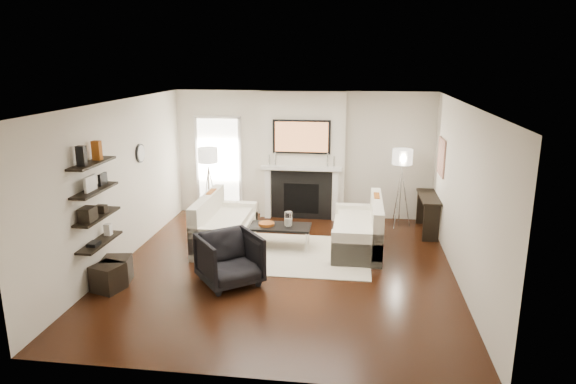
# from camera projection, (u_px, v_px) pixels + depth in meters

# --- Properties ---
(room_envelope) EXTENTS (6.00, 6.00, 6.00)m
(room_envelope) POSITION_uv_depth(u_px,v_px,m) (283.00, 189.00, 8.10)
(room_envelope) COLOR black
(room_envelope) RESTS_ON ground
(chimney_breast) EXTENTS (1.80, 0.25, 2.70)m
(chimney_breast) POSITION_uv_depth(u_px,v_px,m) (302.00, 156.00, 10.86)
(chimney_breast) COLOR silver
(chimney_breast) RESTS_ON floor
(fireplace_surround) EXTENTS (1.30, 0.02, 1.04)m
(fireplace_surround) POSITION_uv_depth(u_px,v_px,m) (301.00, 195.00, 10.94)
(fireplace_surround) COLOR black
(fireplace_surround) RESTS_ON floor
(firebox) EXTENTS (0.75, 0.02, 0.65)m
(firebox) POSITION_uv_depth(u_px,v_px,m) (301.00, 198.00, 10.95)
(firebox) COLOR black
(firebox) RESTS_ON floor
(mantel_pilaster_l) EXTENTS (0.12, 0.08, 1.10)m
(mantel_pilaster_l) POSITION_uv_depth(u_px,v_px,m) (268.00, 193.00, 11.00)
(mantel_pilaster_l) COLOR white
(mantel_pilaster_l) RESTS_ON floor
(mantel_pilaster_r) EXTENTS (0.12, 0.08, 1.10)m
(mantel_pilaster_r) POSITION_uv_depth(u_px,v_px,m) (335.00, 195.00, 10.81)
(mantel_pilaster_r) COLOR white
(mantel_pilaster_r) RESTS_ON floor
(mantel_shelf) EXTENTS (1.70, 0.18, 0.07)m
(mantel_shelf) POSITION_uv_depth(u_px,v_px,m) (301.00, 168.00, 10.74)
(mantel_shelf) COLOR white
(mantel_shelf) RESTS_ON chimney_breast
(tv_body) EXTENTS (1.20, 0.06, 0.70)m
(tv_body) POSITION_uv_depth(u_px,v_px,m) (302.00, 137.00, 10.60)
(tv_body) COLOR black
(tv_body) RESTS_ON chimney_breast
(tv_screen) EXTENTS (1.10, 0.00, 0.62)m
(tv_screen) POSITION_uv_depth(u_px,v_px,m) (301.00, 137.00, 10.56)
(tv_screen) COLOR #BF723F
(tv_screen) RESTS_ON tv_body
(candlestick_l_tall) EXTENTS (0.04, 0.04, 0.30)m
(candlestick_l_tall) POSITION_uv_depth(u_px,v_px,m) (275.00, 159.00, 10.77)
(candlestick_l_tall) COLOR silver
(candlestick_l_tall) RESTS_ON mantel_shelf
(candlestick_l_short) EXTENTS (0.04, 0.04, 0.24)m
(candlestick_l_short) POSITION_uv_depth(u_px,v_px,m) (269.00, 160.00, 10.80)
(candlestick_l_short) COLOR silver
(candlestick_l_short) RESTS_ON mantel_shelf
(candlestick_r_tall) EXTENTS (0.04, 0.04, 0.30)m
(candlestick_r_tall) POSITION_uv_depth(u_px,v_px,m) (328.00, 160.00, 10.63)
(candlestick_r_tall) COLOR silver
(candlestick_r_tall) RESTS_ON mantel_shelf
(candlestick_r_short) EXTENTS (0.04, 0.04, 0.24)m
(candlestick_r_short) POSITION_uv_depth(u_px,v_px,m) (334.00, 162.00, 10.62)
(candlestick_r_short) COLOR silver
(candlestick_r_short) RESTS_ON mantel_shelf
(hallway_panel) EXTENTS (0.90, 0.02, 2.10)m
(hallway_panel) POSITION_uv_depth(u_px,v_px,m) (219.00, 166.00, 11.27)
(hallway_panel) COLOR white
(hallway_panel) RESTS_ON floor
(door_trim_l) EXTENTS (0.06, 0.06, 2.16)m
(door_trim_l) POSITION_uv_depth(u_px,v_px,m) (198.00, 166.00, 11.31)
(door_trim_l) COLOR white
(door_trim_l) RESTS_ON floor
(door_trim_r) EXTENTS (0.06, 0.06, 2.16)m
(door_trim_r) POSITION_uv_depth(u_px,v_px,m) (240.00, 167.00, 11.19)
(door_trim_r) COLOR white
(door_trim_r) RESTS_ON floor
(door_trim_top) EXTENTS (1.02, 0.06, 0.06)m
(door_trim_top) POSITION_uv_depth(u_px,v_px,m) (217.00, 117.00, 10.98)
(door_trim_top) COLOR white
(door_trim_top) RESTS_ON wall_back
(rug) EXTENTS (2.60, 2.00, 0.01)m
(rug) POSITION_uv_depth(u_px,v_px,m) (296.00, 254.00, 9.06)
(rug) COLOR beige
(rug) RESTS_ON floor
(loveseat_left_base) EXTENTS (0.85, 1.80, 0.42)m
(loveseat_left_base) POSITION_uv_depth(u_px,v_px,m) (226.00, 234.00, 9.47)
(loveseat_left_base) COLOR white
(loveseat_left_base) RESTS_ON floor
(loveseat_left_back) EXTENTS (0.18, 1.80, 0.80)m
(loveseat_left_back) POSITION_uv_depth(u_px,v_px,m) (208.00, 217.00, 9.43)
(loveseat_left_back) COLOR white
(loveseat_left_back) RESTS_ON floor
(loveseat_left_arm_n) EXTENTS (0.85, 0.18, 0.60)m
(loveseat_left_arm_n) POSITION_uv_depth(u_px,v_px,m) (214.00, 245.00, 8.67)
(loveseat_left_arm_n) COLOR white
(loveseat_left_arm_n) RESTS_ON floor
(loveseat_left_arm_s) EXTENTS (0.85, 0.18, 0.60)m
(loveseat_left_arm_s) POSITION_uv_depth(u_px,v_px,m) (236.00, 216.00, 10.22)
(loveseat_left_arm_s) COLOR white
(loveseat_left_arm_s) RESTS_ON floor
(loveseat_left_cushion) EXTENTS (0.63, 1.44, 0.10)m
(loveseat_left_cushion) POSITION_uv_depth(u_px,v_px,m) (228.00, 221.00, 9.40)
(loveseat_left_cushion) COLOR white
(loveseat_left_cushion) RESTS_ON loveseat_left_base
(pillow_left_orange) EXTENTS (0.10, 0.42, 0.42)m
(pillow_left_orange) POSITION_uv_depth(u_px,v_px,m) (212.00, 202.00, 9.67)
(pillow_left_orange) COLOR #944912
(pillow_left_orange) RESTS_ON loveseat_left_cushion
(pillow_left_charcoal) EXTENTS (0.10, 0.40, 0.40)m
(pillow_left_charcoal) POSITION_uv_depth(u_px,v_px,m) (202.00, 212.00, 9.09)
(pillow_left_charcoal) COLOR black
(pillow_left_charcoal) RESTS_ON loveseat_left_cushion
(loveseat_right_base) EXTENTS (0.85, 1.80, 0.42)m
(loveseat_right_base) POSITION_uv_depth(u_px,v_px,m) (357.00, 238.00, 9.28)
(loveseat_right_base) COLOR white
(loveseat_right_base) RESTS_ON floor
(loveseat_right_back) EXTENTS (0.18, 1.80, 0.80)m
(loveseat_right_back) POSITION_uv_depth(u_px,v_px,m) (376.00, 222.00, 9.15)
(loveseat_right_back) COLOR white
(loveseat_right_back) RESTS_ON floor
(loveseat_right_arm_n) EXTENTS (0.85, 0.18, 0.60)m
(loveseat_right_arm_n) POSITION_uv_depth(u_px,v_px,m) (357.00, 249.00, 8.48)
(loveseat_right_arm_n) COLOR white
(loveseat_right_arm_n) RESTS_ON floor
(loveseat_right_arm_s) EXTENTS (0.85, 0.18, 0.60)m
(loveseat_right_arm_s) POSITION_uv_depth(u_px,v_px,m) (357.00, 219.00, 10.03)
(loveseat_right_arm_s) COLOR white
(loveseat_right_arm_s) RESTS_ON floor
(loveseat_right_cushion) EXTENTS (0.63, 1.44, 0.10)m
(loveseat_right_cushion) POSITION_uv_depth(u_px,v_px,m) (355.00, 224.00, 9.22)
(loveseat_right_cushion) COLOR white
(loveseat_right_cushion) RESTS_ON loveseat_right_base
(pillow_right_orange) EXTENTS (0.10, 0.42, 0.42)m
(pillow_right_orange) POSITION_uv_depth(u_px,v_px,m) (376.00, 206.00, 9.39)
(pillow_right_orange) COLOR #944912
(pillow_right_orange) RESTS_ON loveseat_right_cushion
(pillow_right_charcoal) EXTENTS (0.10, 0.40, 0.40)m
(pillow_right_charcoal) POSITION_uv_depth(u_px,v_px,m) (377.00, 216.00, 8.82)
(pillow_right_charcoal) COLOR black
(pillow_right_charcoal) RESTS_ON loveseat_right_cushion
(coffee_table) EXTENTS (1.10, 0.55, 0.04)m
(coffee_table) POSITION_uv_depth(u_px,v_px,m) (280.00, 227.00, 9.28)
(coffee_table) COLOR black
(coffee_table) RESTS_ON floor
(coffee_leg_nw) EXTENTS (0.02, 0.02, 0.38)m
(coffee_leg_nw) POSITION_uv_depth(u_px,v_px,m) (251.00, 241.00, 9.18)
(coffee_leg_nw) COLOR silver
(coffee_leg_nw) RESTS_ON floor
(coffee_leg_ne) EXTENTS (0.02, 0.02, 0.38)m
(coffee_leg_ne) POSITION_uv_depth(u_px,v_px,m) (306.00, 243.00, 9.06)
(coffee_leg_ne) COLOR silver
(coffee_leg_ne) RESTS_ON floor
(coffee_leg_sw) EXTENTS (0.02, 0.02, 0.38)m
(coffee_leg_sw) POSITION_uv_depth(u_px,v_px,m) (255.00, 233.00, 9.61)
(coffee_leg_sw) COLOR silver
(coffee_leg_sw) RESTS_ON floor
(coffee_leg_se) EXTENTS (0.02, 0.02, 0.38)m
(coffee_leg_se) POSITION_uv_depth(u_px,v_px,m) (309.00, 235.00, 9.48)
(coffee_leg_se) COLOR silver
(coffee_leg_se) RESTS_ON floor
(hurricane_glass) EXTENTS (0.14, 0.14, 0.25)m
(hurricane_glass) POSITION_uv_depth(u_px,v_px,m) (288.00, 219.00, 9.22)
(hurricane_glass) COLOR white
(hurricane_glass) RESTS_ON coffee_table
(hurricane_candle) EXTENTS (0.10, 0.10, 0.15)m
(hurricane_candle) POSITION_uv_depth(u_px,v_px,m) (288.00, 222.00, 9.23)
(hurricane_candle) COLOR white
(hurricane_candle) RESTS_ON coffee_table
(copper_bowl) EXTENTS (0.29, 0.29, 0.05)m
(copper_bowl) POSITION_uv_depth(u_px,v_px,m) (266.00, 224.00, 9.30)
(copper_bowl) COLOR #BD5E1F
(copper_bowl) RESTS_ON coffee_table
(armchair) EXTENTS (1.15, 1.14, 0.87)m
(armchair) POSITION_uv_depth(u_px,v_px,m) (230.00, 257.00, 7.79)
(armchair) COLOR black
(armchair) RESTS_ON floor
(lamp_left_post) EXTENTS (0.02, 0.02, 1.20)m
(lamp_left_post) POSITION_uv_depth(u_px,v_px,m) (209.00, 196.00, 10.60)
(lamp_left_post) COLOR silver
(lamp_left_post) RESTS_ON floor
(lamp_left_shade) EXTENTS (0.40, 0.40, 0.30)m
(lamp_left_shade) POSITION_uv_depth(u_px,v_px,m) (208.00, 155.00, 10.39)
(lamp_left_shade) COLOR white
(lamp_left_shade) RESTS_ON lamp_left_post
(lamp_left_leg_a) EXTENTS (0.25, 0.02, 1.23)m
(lamp_left_leg_a) POSITION_uv_depth(u_px,v_px,m) (215.00, 196.00, 10.59)
(lamp_left_leg_a) COLOR silver
(lamp_left_leg_a) RESTS_ON floor
(lamp_left_leg_b) EXTENTS (0.14, 0.22, 1.23)m
(lamp_left_leg_b) POSITION_uv_depth(u_px,v_px,m) (208.00, 194.00, 10.70)
(lamp_left_leg_b) COLOR silver
(lamp_left_leg_b) RESTS_ON floor
(lamp_left_leg_c) EXTENTS (0.14, 0.22, 1.23)m
(lamp_left_leg_c) POSITION_uv_depth(u_px,v_px,m) (206.00, 197.00, 10.52)
(lamp_left_leg_c) COLOR silver
(lamp_left_leg_c) RESTS_ON floor
(lamp_right_post) EXTENTS (0.02, 0.02, 1.20)m
(lamp_right_post) POSITION_uv_depth(u_px,v_px,m) (400.00, 198.00, 10.44)
(lamp_right_post) COLOR silver
(lamp_right_post) RESTS_ON floor
(lamp_right_shade) EXTENTS (0.40, 0.40, 0.30)m
(lamp_right_shade) POSITION_uv_depth(u_px,v_px,m) (402.00, 157.00, 10.22)
(lamp_right_shade) COLOR white
(lamp_right_shade) RESTS_ON lamp_right_post
(lamp_right_leg_a) EXTENTS (0.25, 0.02, 1.23)m
(lamp_right_leg_a) POSITION_uv_depth(u_px,v_px,m) (406.00, 198.00, 10.42)
(lamp_right_leg_a) COLOR silver
(lamp_right_leg_a) RESTS_ON floor
(lamp_right_leg_b) EXTENTS (0.14, 0.22, 1.23)m
(lamp_right_leg_b) POSITION_uv_depth(u_px,v_px,m) (397.00, 196.00, 10.54)
(lamp_right_leg_b) COLOR silver
(lamp_right_leg_b) RESTS_ON floor
(lamp_right_leg_c) EXTENTS (0.14, 0.22, 1.23)m
(lamp_right_leg_c) POSITION_uv_depth(u_px,v_px,m) (398.00, 199.00, 10.35)
(lamp_right_leg_c) COLOR silver
(lamp_right_leg_c) RESTS_ON floor
(console_top) EXTENTS (0.35, 1.20, 0.04)m
(console_top) POSITION_uv_depth(u_px,v_px,m) (429.00, 197.00, 10.02)
(console_top) COLOR black
(console_top) RESTS_ON floor
(console_leg_n) EXTENTS (0.30, 0.04, 0.71)m
(console_leg_n) POSITION_uv_depth(u_px,v_px,m) (431.00, 224.00, 9.59)
(console_leg_n) COLOR black
(console_leg_n) RESTS_ON floor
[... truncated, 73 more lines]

